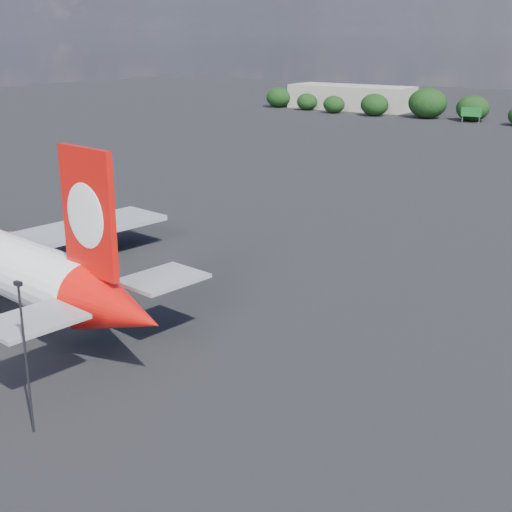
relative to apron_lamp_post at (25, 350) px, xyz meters
The scene contains 4 objects.
ground 69.22m from the apron_lamp_post, 99.48° to the left, with size 500.00×500.00×0.00m, color black.
apron_lamp_post is the anchor object (origin of this frame).
terminal_building 214.11m from the apron_lamp_post, 110.90° to the left, with size 42.00×16.00×8.00m.
highway_sign 186.37m from the apron_lamp_post, 99.07° to the left, with size 6.00×0.30×4.50m.
Camera 1 is at (47.32, -34.72, 25.77)m, focal length 50.00 mm.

